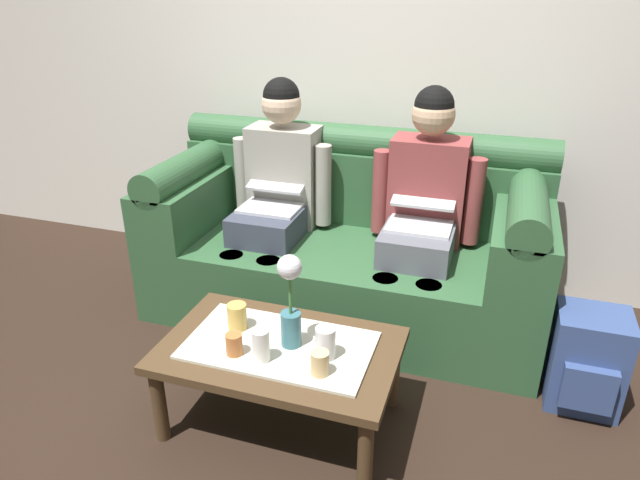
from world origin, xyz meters
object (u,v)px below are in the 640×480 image
at_px(person_left, 277,187).
at_px(cup_far_right, 234,344).
at_px(couch, 347,245).
at_px(cup_far_left, 325,343).
at_px(cup_far_center, 237,316).
at_px(backpack_right, 587,361).
at_px(coffee_table, 280,355).
at_px(cup_near_left, 320,363).
at_px(cup_near_right, 261,345).
at_px(flower_vase, 290,300).
at_px(person_right, 424,204).

bearing_deg(person_left, cup_far_right, -76.67).
distance_m(couch, cup_far_left, 1.02).
height_order(cup_far_center, backpack_right, cup_far_center).
xyz_separation_m(cup_far_center, cup_far_right, (0.07, -0.16, -0.01)).
bearing_deg(backpack_right, cup_far_center, -161.90).
height_order(coffee_table, cup_far_right, cup_far_right).
distance_m(cup_far_left, backpack_right, 1.14).
xyz_separation_m(coffee_table, cup_near_left, (0.21, -0.12, 0.10)).
xyz_separation_m(couch, person_left, (-0.39, -0.00, 0.28)).
distance_m(cup_near_right, cup_far_right, 0.12).
relative_size(cup_far_center, backpack_right, 0.25).
xyz_separation_m(coffee_table, cup_near_right, (-0.02, -0.12, 0.12)).
relative_size(flower_vase, cup_far_center, 3.58).
xyz_separation_m(flower_vase, backpack_right, (1.14, 0.49, -0.36)).
bearing_deg(cup_far_center, flower_vase, -9.25).
xyz_separation_m(cup_near_right, cup_far_right, (-0.11, 0.00, -0.02)).
relative_size(cup_far_left, cup_far_right, 1.48).
bearing_deg(cup_far_center, cup_far_left, -10.83).
xyz_separation_m(couch, flower_vase, (0.05, -0.96, 0.20)).
bearing_deg(backpack_right, coffee_table, -156.82).
relative_size(coffee_table, cup_far_center, 8.62).
distance_m(cup_far_center, cup_far_left, 0.41).
xyz_separation_m(couch, cup_far_center, (-0.20, -0.92, 0.06)).
xyz_separation_m(cup_near_left, cup_far_right, (-0.34, 0.01, -0.00)).
distance_m(coffee_table, flower_vase, 0.26).
height_order(cup_near_right, cup_far_center, cup_near_right).
bearing_deg(cup_near_right, coffee_table, 78.21).
bearing_deg(cup_far_right, couch, 82.80).
bearing_deg(cup_far_left, person_left, 120.71).
height_order(person_right, coffee_table, person_right).
relative_size(coffee_table, backpack_right, 2.13).
xyz_separation_m(person_left, person_right, (0.79, -0.00, 0.00)).
distance_m(cup_near_right, backpack_right, 1.38).
xyz_separation_m(person_right, coffee_table, (-0.39, -0.97, -0.33)).
height_order(person_left, coffee_table, person_left).
height_order(cup_near_left, cup_far_left, cup_far_left).
relative_size(coffee_table, cup_near_right, 7.16).
distance_m(cup_far_center, cup_far_right, 0.18).
xyz_separation_m(coffee_table, flower_vase, (0.05, 0.01, 0.25)).
bearing_deg(person_left, backpack_right, -16.37).
bearing_deg(coffee_table, cup_far_center, 165.19).
distance_m(person_left, cup_far_center, 0.96).
relative_size(flower_vase, cup_near_left, 4.22).
relative_size(person_right, cup_far_right, 14.25).
relative_size(person_right, cup_near_right, 9.43).
xyz_separation_m(person_right, cup_far_center, (-0.60, -0.92, -0.22)).
bearing_deg(coffee_table, backpack_right, 23.18).
bearing_deg(cup_near_left, person_right, 80.38).
height_order(coffee_table, backpack_right, backpack_right).
height_order(coffee_table, cup_near_left, cup_near_left).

